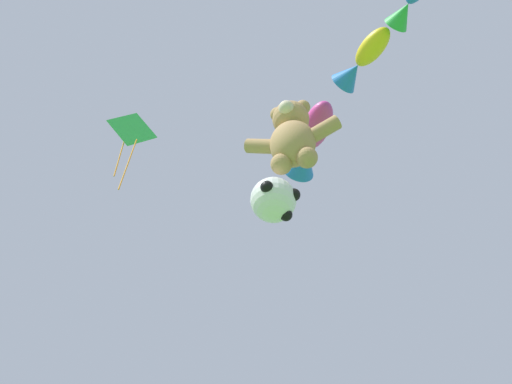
% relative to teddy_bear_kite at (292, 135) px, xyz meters
% --- Properties ---
extents(teddy_bear_kite, '(2.17, 0.96, 2.20)m').
position_rel_teddy_bear_kite_xyz_m(teddy_bear_kite, '(0.00, 0.00, 0.00)').
color(teddy_bear_kite, tan).
extents(soccer_ball_kite, '(1.02, 1.02, 0.94)m').
position_rel_teddy_bear_kite_xyz_m(soccer_ball_kite, '(-0.52, 0.21, -1.65)').
color(soccer_ball_kite, white).
extents(fish_kite_magenta, '(1.84, 2.25, 0.83)m').
position_rel_teddy_bear_kite_xyz_m(fish_kite_magenta, '(0.13, 1.36, 1.35)').
color(fish_kite_magenta, '#E53F9E').
extents(fish_kite_goldfin, '(1.57, 1.46, 0.62)m').
position_rel_teddy_bear_kite_xyz_m(fish_kite_goldfin, '(1.81, -0.51, 1.31)').
color(fish_kite_goldfin, yellow).
extents(diamond_kite, '(0.99, 0.90, 3.13)m').
position_rel_teddy_bear_kite_xyz_m(diamond_kite, '(-4.06, -0.19, 1.59)').
color(diamond_kite, green).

